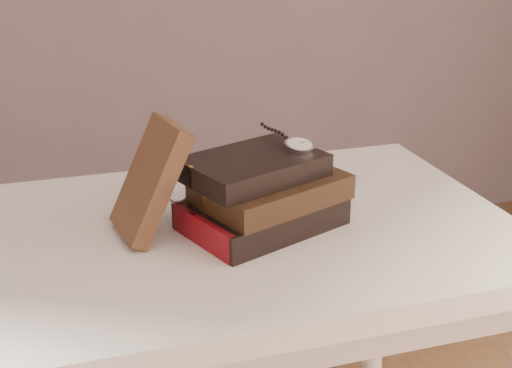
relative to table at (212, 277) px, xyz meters
name	(u,v)px	position (x,y,z in m)	size (l,w,h in m)	color
table	(212,277)	(0.00, 0.00, 0.00)	(1.00, 0.60, 0.75)	white
book_stack	(263,194)	(0.08, -0.02, 0.15)	(0.29, 0.24, 0.12)	black
journal	(150,180)	(-0.09, 0.01, 0.18)	(0.03, 0.12, 0.19)	#412719
pocket_watch	(298,145)	(0.15, 0.00, 0.22)	(0.07, 0.16, 0.02)	silver
eyeglasses	(189,184)	(-0.03, 0.03, 0.16)	(0.14, 0.15, 0.05)	silver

